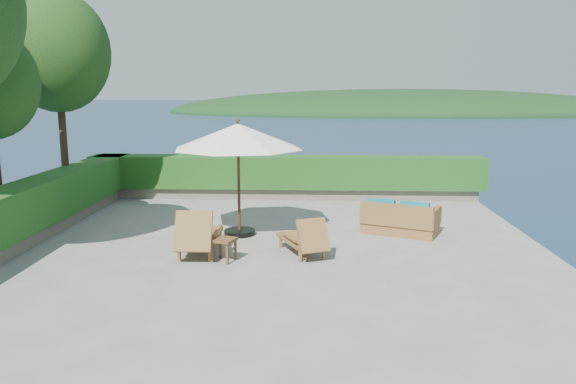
{
  "coord_description": "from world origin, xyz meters",
  "views": [
    {
      "loc": [
        0.87,
        -11.94,
        3.47
      ],
      "look_at": [
        0.3,
        0.8,
        1.1
      ],
      "focal_mm": 35.0,
      "sensor_mm": 36.0,
      "label": 1
    }
  ],
  "objects_px": {
    "side_table": "(224,243)",
    "wicker_loveseat": "(400,220)",
    "lounge_left": "(199,234)",
    "lounge_right": "(304,238)",
    "patio_umbrella": "(238,137)"
  },
  "relations": [
    {
      "from": "side_table",
      "to": "wicker_loveseat",
      "type": "distance_m",
      "value": 4.54
    },
    {
      "from": "wicker_loveseat",
      "to": "side_table",
      "type": "bearing_deg",
      "value": -125.5
    },
    {
      "from": "wicker_loveseat",
      "to": "patio_umbrella",
      "type": "bearing_deg",
      "value": -153.03
    },
    {
      "from": "lounge_left",
      "to": "wicker_loveseat",
      "type": "relative_size",
      "value": 0.92
    },
    {
      "from": "side_table",
      "to": "patio_umbrella",
      "type": "bearing_deg",
      "value": 88.75
    },
    {
      "from": "patio_umbrella",
      "to": "wicker_loveseat",
      "type": "height_order",
      "value": "patio_umbrella"
    },
    {
      "from": "lounge_left",
      "to": "lounge_right",
      "type": "xyz_separation_m",
      "value": [
        2.21,
        0.05,
        -0.07
      ]
    },
    {
      "from": "patio_umbrella",
      "to": "lounge_right",
      "type": "height_order",
      "value": "patio_umbrella"
    },
    {
      "from": "lounge_right",
      "to": "lounge_left",
      "type": "bearing_deg",
      "value": 157.55
    },
    {
      "from": "lounge_left",
      "to": "lounge_right",
      "type": "height_order",
      "value": "lounge_left"
    },
    {
      "from": "lounge_right",
      "to": "wicker_loveseat",
      "type": "height_order",
      "value": "lounge_right"
    },
    {
      "from": "patio_umbrella",
      "to": "lounge_left",
      "type": "distance_m",
      "value": 2.6
    },
    {
      "from": "wicker_loveseat",
      "to": "lounge_left",
      "type": "bearing_deg",
      "value": -133.6
    },
    {
      "from": "lounge_right",
      "to": "side_table",
      "type": "height_order",
      "value": "lounge_right"
    },
    {
      "from": "lounge_left",
      "to": "lounge_right",
      "type": "distance_m",
      "value": 2.21
    }
  ]
}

